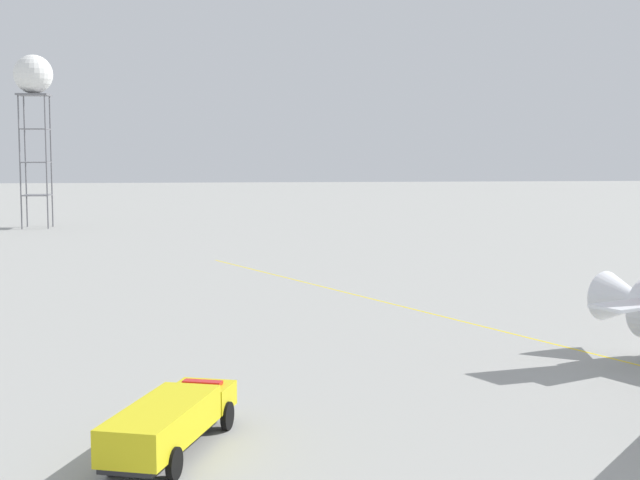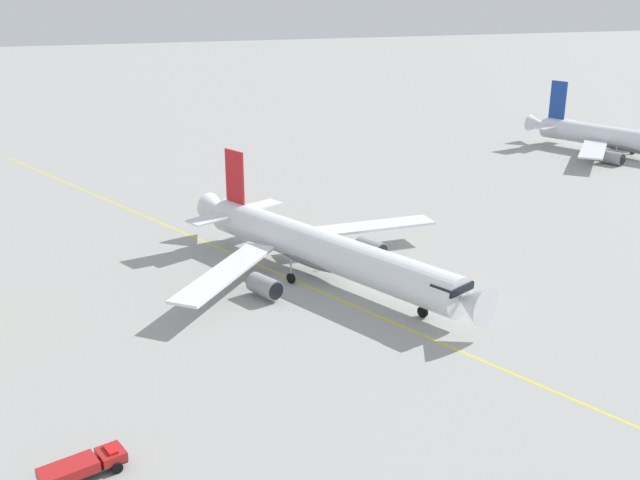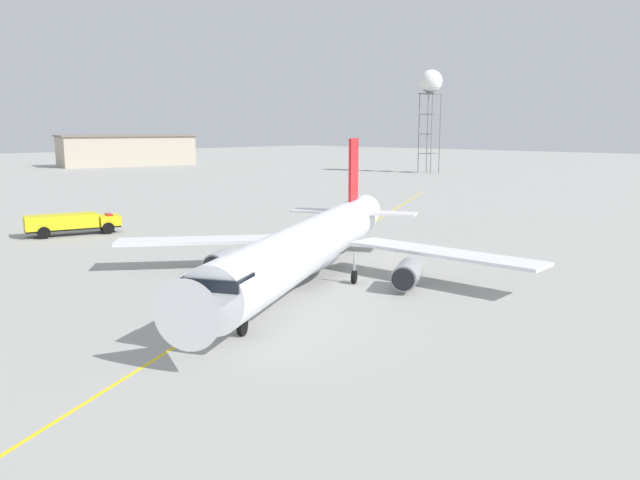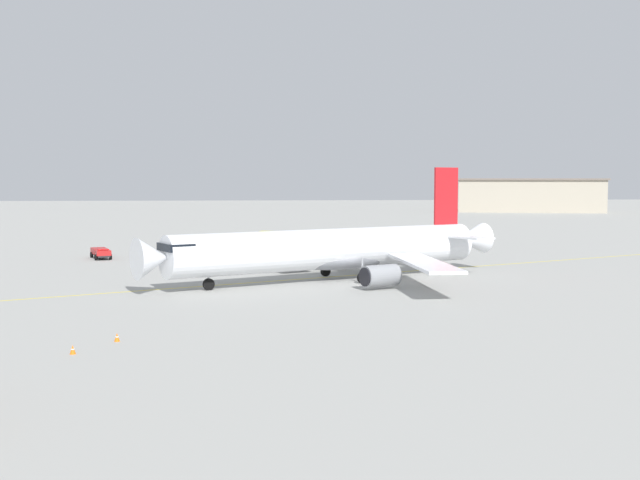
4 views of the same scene
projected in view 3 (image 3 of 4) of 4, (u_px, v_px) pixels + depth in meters
ground_plane at (331, 284)px, 52.06m from camera, size 600.00×600.00×0.00m
airliner_main at (310, 247)px, 51.42m from camera, size 38.14×33.54×11.52m
fire_tender_truck_extra at (71, 222)px, 75.46m from camera, size 10.99×5.91×2.50m
radar_tower at (431, 84)px, 176.77m from camera, size 6.38×6.38×28.50m
terminal_shed at (127, 150)px, 215.74m from camera, size 47.06×26.93×10.28m
taxiway_centreline at (298, 270)px, 57.20m from camera, size 133.50×64.49×0.01m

